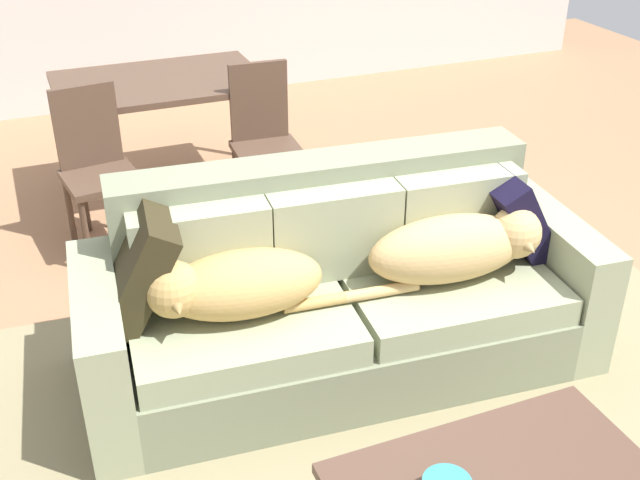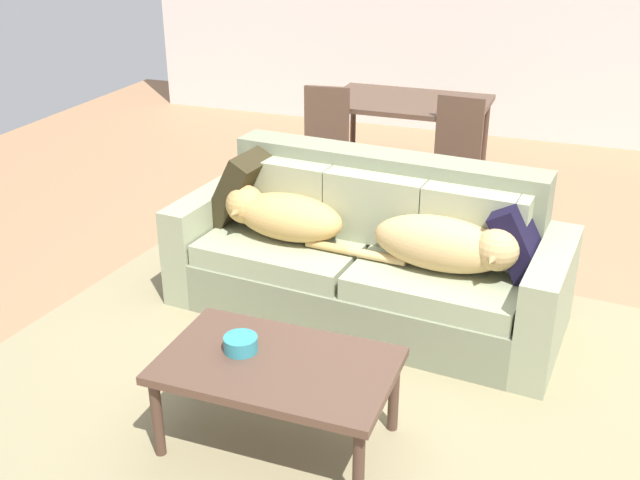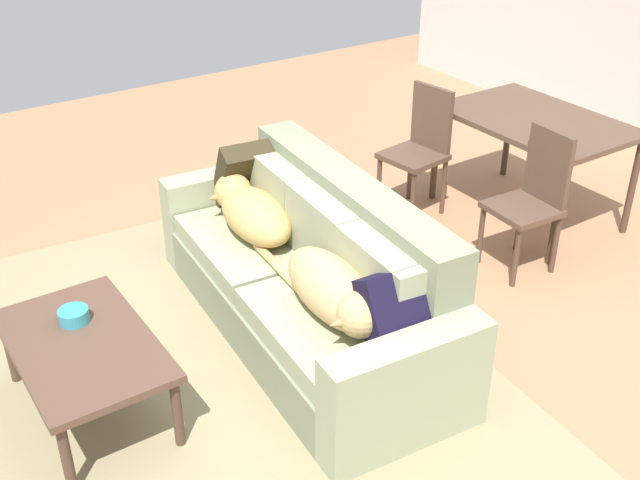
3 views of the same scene
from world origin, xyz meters
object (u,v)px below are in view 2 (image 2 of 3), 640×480
Objects in this scene: couch at (369,257)px; dining_chair_near_right at (454,155)px; throw_pillow_by_left_arm at (245,185)px; coffee_table at (277,371)px; bowl_on_coffee_table at (241,344)px; dog_on_right_cushion at (448,245)px; dining_chair_near_left at (324,143)px; dog_on_left_cushion at (281,215)px; dining_table at (408,109)px; throw_pillow_by_right_arm at (522,238)px.

couch is 1.60m from dining_chair_near_right.
coffee_table is at bearing -59.89° from throw_pillow_by_left_arm.
throw_pillow_by_left_arm is at bearing 114.64° from bowl_on_coffee_table.
dog_on_right_cushion is 1.32m from bowl_on_coffee_table.
dog_on_right_cushion is (0.50, -0.19, 0.24)m from couch.
coffee_table is 2.95m from dining_chair_near_left.
dining_chair_near_right is at bearing 54.77° from throw_pillow_by_left_arm.
throw_pillow_by_left_arm is at bearing 172.27° from dog_on_right_cushion.
throw_pillow_by_left_arm is at bearing 152.70° from dog_on_left_cushion.
throw_pillow_by_right_arm is at bearing -61.24° from dining_table.
dining_chair_near_right is (0.51, -0.55, -0.18)m from dining_table.
dining_table is (-0.12, 3.43, 0.22)m from bowl_on_coffee_table.
dining_chair_near_left reaches higher than dog_on_right_cushion.
dog_on_right_cushion is at bearing -0.34° from dog_on_left_cushion.
bowl_on_coffee_table is (-1.06, -1.27, -0.15)m from throw_pillow_by_right_arm.
throw_pillow_by_left_arm is at bearing -98.39° from dining_chair_near_left.
dog_on_left_cushion is 1.63m from dining_chair_near_left.
dining_table reaches higher than bowl_on_coffee_table.
dining_table reaches higher than dog_on_right_cushion.
dining_table is (0.53, 2.01, 0.04)m from throw_pillow_by_left_arm.
dog_on_right_cushion is 0.99× the size of dining_chair_near_right.
throw_pillow_by_left_arm reaches higher than bowl_on_coffee_table.
coffee_table is 1.09× the size of dining_chair_near_right.
throw_pillow_by_right_arm is 0.32× the size of dining_table.
throw_pillow_by_left_arm is 0.51× the size of dining_chair_near_right.
bowl_on_coffee_table is at bearing -93.87° from dining_chair_near_right.
dog_on_left_cushion reaches higher than bowl_on_coffee_table.
throw_pillow_by_right_arm reaches higher than dog_on_right_cushion.
throw_pillow_by_right_arm is 1.67m from bowl_on_coffee_table.
couch is at bearing 164.25° from dog_on_right_cushion.
dining_chair_near_right is (0.18, 1.58, 0.16)m from couch.
throw_pillow_by_left_arm is 0.37× the size of dining_table.
dog_on_right_cushion is 1.80m from dining_chair_near_right.
dining_chair_near_right reaches higher than throw_pillow_by_left_arm.
throw_pillow_by_left_arm is at bearing -104.72° from dining_table.
dining_table is at bearing 42.93° from dining_chair_near_left.
dining_chair_near_right is (-0.31, 1.77, -0.08)m from dog_on_right_cushion.
dining_chair_near_left reaches higher than dog_on_left_cushion.
couch is 1.33m from bowl_on_coffee_table.
bowl_on_coffee_table is 0.16× the size of dining_chair_near_left.
couch is at bearing -81.33° from dining_table.
dining_table is (-0.82, 2.32, 0.10)m from dog_on_right_cushion.
couch is at bearing -7.65° from throw_pillow_by_left_arm.
couch is 15.30× the size of bowl_on_coffee_table.
dining_chair_near_left is at bearing 137.91° from throw_pillow_by_right_arm.
dining_table reaches higher than dog_on_left_cushion.
dog_on_right_cushion is at bearing 65.83° from coffee_table.
coffee_table is (0.84, -1.44, -0.26)m from throw_pillow_by_left_arm.
dining_chair_near_left is (-1.33, 1.69, -0.07)m from dog_on_right_cushion.
dog_on_left_cushion is 0.91× the size of dog_on_right_cushion.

